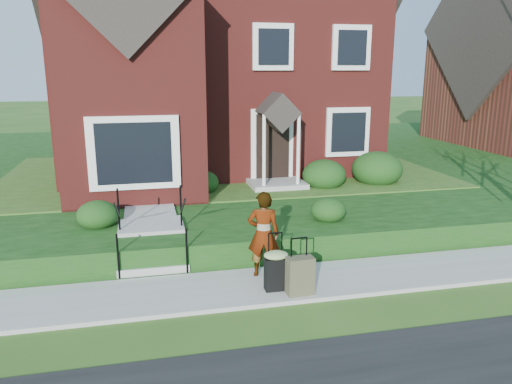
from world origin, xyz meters
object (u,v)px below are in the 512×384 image
object	(u,v)px
suitcase_black	(276,268)
woman	(263,234)
suitcase_olive	(300,276)
front_steps	(152,240)

from	to	relation	value
suitcase_black	woman	bearing A→B (deg)	96.22
woman	suitcase_olive	distance (m)	1.16
suitcase_olive	suitcase_black	bearing A→B (deg)	141.72
suitcase_black	suitcase_olive	xyz separation A→B (m)	(0.37, -0.26, -0.07)
front_steps	suitcase_black	size ratio (longest dim) A/B	1.87
front_steps	suitcase_olive	size ratio (longest dim) A/B	1.95
woman	suitcase_black	distance (m)	0.81
suitcase_black	suitcase_olive	distance (m)	0.46
suitcase_olive	front_steps	bearing A→B (deg)	133.16
woman	suitcase_black	size ratio (longest dim) A/B	1.56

